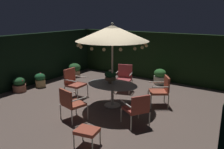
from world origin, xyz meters
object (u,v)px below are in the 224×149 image
at_px(potted_plant_front_corner, 75,70).
at_px(potted_plant_right_near, 19,85).
at_px(patio_umbrella, 112,33).
at_px(ottoman_footrest, 87,132).
at_px(patio_chair_northeast, 71,102).
at_px(patio_chair_southeast, 162,89).
at_px(potted_plant_left_far, 160,76).
at_px(patio_chair_east, 137,108).
at_px(centerpiece_planter, 110,75).
at_px(patio_chair_north, 73,81).
at_px(potted_plant_back_left, 40,80).
at_px(patio_chair_south, 124,76).
at_px(patio_dining_table, 112,88).

relative_size(potted_plant_front_corner, potted_plant_right_near, 1.14).
xyz_separation_m(patio_umbrella, ottoman_footrest, (0.90, -2.33, -1.99)).
relative_size(patio_chair_northeast, potted_plant_front_corner, 1.46).
xyz_separation_m(patio_chair_southeast, potted_plant_left_far, (-1.01, 2.26, -0.23)).
bearing_deg(patio_umbrella, patio_chair_east, -31.61).
height_order(patio_chair_east, potted_plant_front_corner, patio_chair_east).
distance_m(centerpiece_planter, patio_chair_north, 1.54).
bearing_deg(patio_chair_north, patio_umbrella, 3.66).
relative_size(patio_chair_north, potted_plant_left_far, 1.58).
relative_size(potted_plant_back_left, potted_plant_right_near, 1.02).
distance_m(centerpiece_planter, potted_plant_back_left, 3.54).
distance_m(patio_chair_southeast, potted_plant_left_far, 2.49).
bearing_deg(ottoman_footrest, potted_plant_right_near, 161.83).
bearing_deg(potted_plant_back_left, patio_chair_southeast, 10.16).
xyz_separation_m(patio_chair_north, patio_chair_southeast, (2.89, 1.01, -0.03)).
height_order(patio_umbrella, patio_chair_south, patio_umbrella).
bearing_deg(ottoman_footrest, patio_dining_table, 110.99).
height_order(patio_chair_south, ottoman_footrest, patio_chair_south).
relative_size(patio_chair_east, ottoman_footrest, 1.58).
relative_size(patio_chair_north, potted_plant_front_corner, 1.65).
xyz_separation_m(patio_chair_northeast, ottoman_footrest, (1.24, -0.79, -0.18)).
bearing_deg(potted_plant_right_near, patio_chair_southeast, 18.59).
height_order(patio_chair_northeast, potted_plant_left_far, patio_chair_northeast).
relative_size(patio_chair_south, ottoman_footrest, 1.79).
distance_m(patio_umbrella, potted_plant_left_far, 3.77).
bearing_deg(potted_plant_right_near, potted_plant_left_far, 44.24).
distance_m(patio_chair_northeast, patio_chair_south, 3.06).
bearing_deg(potted_plant_left_far, centerpiece_planter, -97.32).
relative_size(patio_dining_table, patio_chair_northeast, 1.86).
bearing_deg(patio_chair_east, patio_umbrella, 148.39).
relative_size(potted_plant_front_corner, potted_plant_left_far, 0.96).
distance_m(potted_plant_back_left, potted_plant_left_far, 4.98).
xyz_separation_m(patio_chair_north, potted_plant_right_near, (-2.19, -0.70, -0.33)).
bearing_deg(patio_chair_east, centerpiece_planter, 148.78).
distance_m(centerpiece_planter, ottoman_footrest, 2.67).
distance_m(patio_chair_east, patio_chair_southeast, 1.74).
bearing_deg(potted_plant_front_corner, patio_chair_south, -10.37).
height_order(patio_chair_north, potted_plant_front_corner, patio_chair_north).
xyz_separation_m(patio_umbrella, potted_plant_back_left, (-3.58, 0.04, -2.05)).
distance_m(patio_chair_east, potted_plant_front_corner, 5.72).
distance_m(patio_dining_table, patio_umbrella, 1.73).
relative_size(ottoman_footrest, potted_plant_left_far, 0.87).
bearing_deg(patio_chair_southeast, patio_chair_south, 161.23).
relative_size(centerpiece_planter, potted_plant_back_left, 0.79).
relative_size(centerpiece_planter, patio_chair_east, 0.50).
distance_m(centerpiece_planter, potted_plant_right_near, 3.84).
distance_m(patio_chair_southeast, potted_plant_front_corner, 5.02).
bearing_deg(patio_chair_southeast, potted_plant_back_left, -169.84).
bearing_deg(patio_chair_east, patio_chair_northeast, -157.25).
distance_m(patio_dining_table, centerpiece_planter, 0.39).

